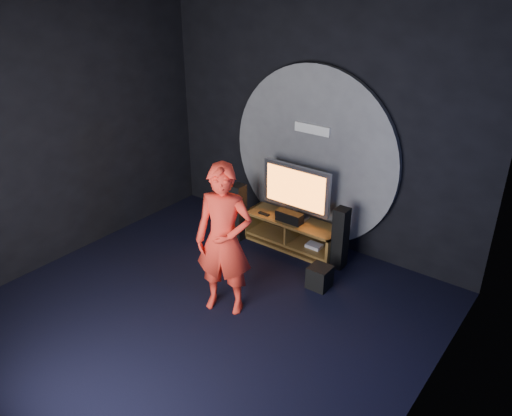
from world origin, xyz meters
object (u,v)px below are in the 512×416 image
at_px(media_console, 292,235).
at_px(tv, 296,190).
at_px(tower_speaker_left, 239,212).
at_px(player, 224,240).
at_px(tower_speaker_right, 340,238).
at_px(subwoofer, 320,277).

distance_m(media_console, tv, 0.70).
height_order(media_console, tv, tv).
bearing_deg(tower_speaker_left, tv, 23.57).
distance_m(tower_speaker_left, player, 1.77).
distance_m(tower_speaker_right, player, 1.82).
xyz_separation_m(tv, subwoofer, (0.85, -0.71, -0.74)).
relative_size(tower_speaker_right, subwoofer, 2.96).
bearing_deg(subwoofer, media_console, 142.67).
bearing_deg(media_console, tv, 95.88).
bearing_deg(tv, tower_speaker_right, -8.69).
height_order(tv, tower_speaker_right, tv).
distance_m(tower_speaker_left, subwoofer, 1.70).
distance_m(media_console, tower_speaker_left, 0.87).
bearing_deg(tower_speaker_left, player, -56.40).
bearing_deg(tower_speaker_right, subwoofer, -85.36).
relative_size(tower_speaker_left, player, 0.48).
relative_size(tower_speaker_left, tower_speaker_right, 1.00).
bearing_deg(player, subwoofer, 34.20).
bearing_deg(tower_speaker_left, subwoofer, -12.81).
relative_size(media_console, player, 0.78).
height_order(tv, subwoofer, tv).
bearing_deg(player, tower_speaker_left, 101.35).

